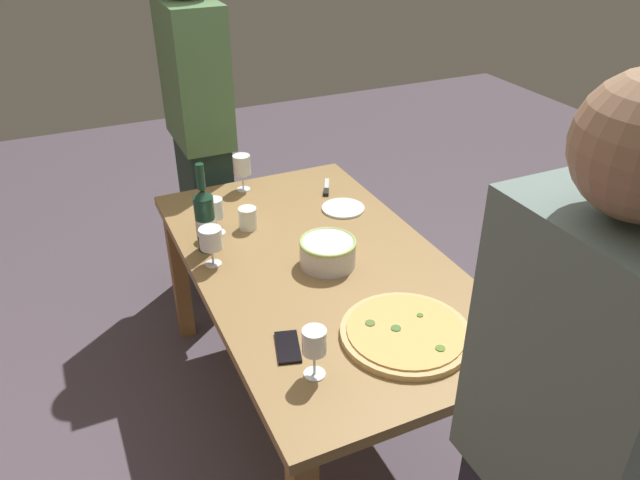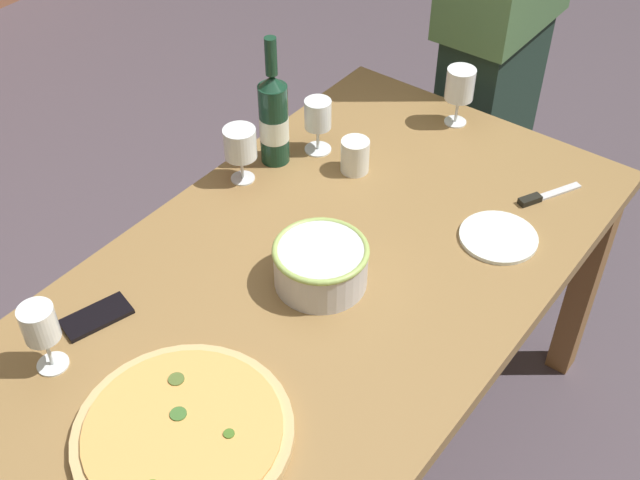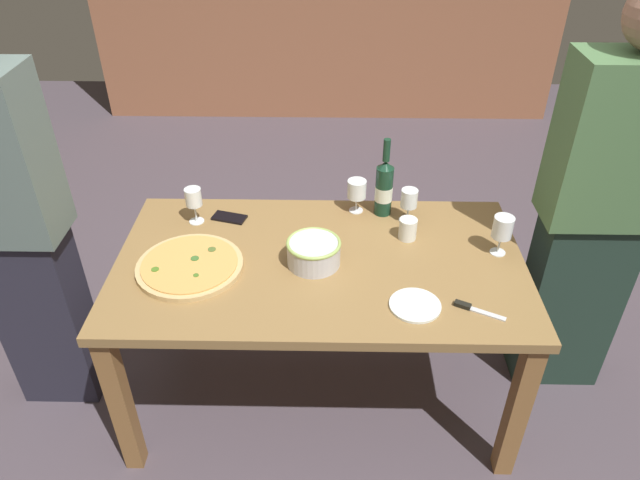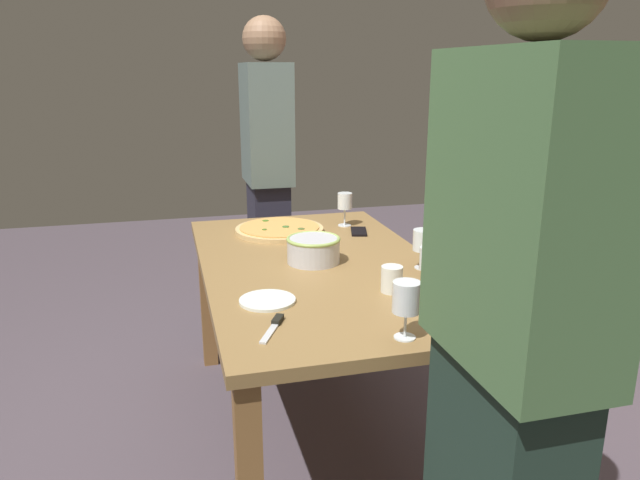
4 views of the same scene
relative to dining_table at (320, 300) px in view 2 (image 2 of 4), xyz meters
name	(u,v)px [view 2 (image 2 of 4)]	position (x,y,z in m)	size (l,w,h in m)	color
ground_plane	(320,459)	(0.00, 0.00, -0.66)	(8.00, 8.00, 0.00)	#4E434C
dining_table	(320,300)	(0.00, 0.00, 0.00)	(1.60, 0.90, 0.75)	olive
pizza	(183,432)	(-0.50, -0.06, 0.11)	(0.41, 0.41, 0.03)	tan
serving_bowl	(321,263)	(-0.02, -0.02, 0.15)	(0.21, 0.21, 0.10)	silver
wine_bottle	(274,118)	(0.27, 0.35, 0.22)	(0.08, 0.08, 0.35)	#153926
wine_glass_near_pizza	(40,325)	(-0.54, 0.26, 0.21)	(0.07, 0.07, 0.16)	white
wine_glass_by_bottle	(240,146)	(0.15, 0.36, 0.20)	(0.08, 0.08, 0.15)	white
wine_glass_far_left	(318,117)	(0.37, 0.29, 0.20)	(0.07, 0.07, 0.15)	white
wine_glass_far_right	(460,87)	(0.71, 0.06, 0.21)	(0.08, 0.08, 0.17)	white
cup_amber	(355,156)	(0.36, 0.16, 0.14)	(0.07, 0.07, 0.09)	white
side_plate	(498,237)	(0.34, -0.27, 0.10)	(0.18, 0.18, 0.01)	white
cell_phone	(97,317)	(-0.40, 0.29, 0.10)	(0.07, 0.14, 0.01)	black
pizza_knife	(542,197)	(0.54, -0.28, 0.10)	(0.17, 0.10, 0.02)	silver
person_host	(502,14)	(1.10, 0.14, 0.24)	(0.45, 0.24, 1.76)	#20352B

